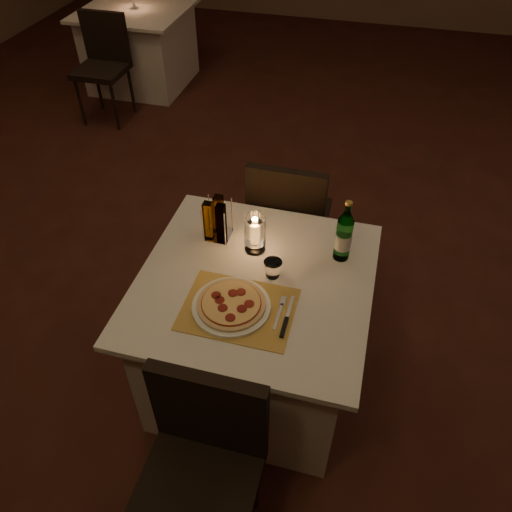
% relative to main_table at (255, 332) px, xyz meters
% --- Properties ---
extents(floor, '(8.00, 10.00, 0.02)m').
position_rel_main_table_xyz_m(floor, '(-0.22, 0.65, -0.38)').
color(floor, '#401C14').
rests_on(floor, ground).
extents(main_table, '(1.00, 1.00, 0.74)m').
position_rel_main_table_xyz_m(main_table, '(0.00, 0.00, 0.00)').
color(main_table, silver).
rests_on(main_table, ground).
extents(chair_near, '(0.42, 0.42, 0.90)m').
position_rel_main_table_xyz_m(chair_near, '(-0.00, -0.71, 0.18)').
color(chair_near, black).
rests_on(chair_near, ground).
extents(chair_far, '(0.42, 0.42, 0.90)m').
position_rel_main_table_xyz_m(chair_far, '(-0.00, 0.71, 0.18)').
color(chair_far, black).
rests_on(chair_far, ground).
extents(placemat, '(0.45, 0.34, 0.00)m').
position_rel_main_table_xyz_m(placemat, '(-0.02, -0.18, 0.37)').
color(placemat, gold).
rests_on(placemat, main_table).
extents(plate, '(0.32, 0.32, 0.01)m').
position_rel_main_table_xyz_m(plate, '(-0.05, -0.18, 0.38)').
color(plate, white).
rests_on(plate, placemat).
extents(pizza, '(0.28, 0.28, 0.02)m').
position_rel_main_table_xyz_m(pizza, '(-0.05, -0.18, 0.39)').
color(pizza, '#D8B77F').
rests_on(pizza, plate).
extents(fork, '(0.02, 0.18, 0.00)m').
position_rel_main_table_xyz_m(fork, '(0.14, -0.15, 0.37)').
color(fork, silver).
rests_on(fork, placemat).
extents(knife, '(0.02, 0.22, 0.01)m').
position_rel_main_table_xyz_m(knife, '(0.18, -0.21, 0.37)').
color(knife, black).
rests_on(knife, placemat).
extents(tumbler, '(0.08, 0.08, 0.08)m').
position_rel_main_table_xyz_m(tumbler, '(0.07, 0.04, 0.41)').
color(tumbler, white).
rests_on(tumbler, main_table).
extents(water_bottle, '(0.07, 0.07, 0.31)m').
position_rel_main_table_xyz_m(water_bottle, '(0.34, 0.24, 0.49)').
color(water_bottle, '#5BA95F').
rests_on(water_bottle, main_table).
extents(hurricane_candle, '(0.10, 0.10, 0.19)m').
position_rel_main_table_xyz_m(hurricane_candle, '(-0.05, 0.19, 0.47)').
color(hurricane_candle, white).
rests_on(hurricane_candle, main_table).
extents(cruet_caddy, '(0.12, 0.12, 0.21)m').
position_rel_main_table_xyz_m(cruet_caddy, '(-0.24, 0.22, 0.46)').
color(cruet_caddy, white).
rests_on(cruet_caddy, main_table).
extents(neighbor_table_left, '(1.00, 1.00, 0.74)m').
position_rel_main_table_xyz_m(neighbor_table_left, '(-2.05, 3.18, 0.00)').
color(neighbor_table_left, silver).
rests_on(neighbor_table_left, ground).
extents(neighbor_chair_la, '(0.42, 0.42, 0.90)m').
position_rel_main_table_xyz_m(neighbor_chair_la, '(-2.05, 2.47, 0.18)').
color(neighbor_chair_la, black).
rests_on(neighbor_chair_la, ground).
extents(neighbor_chair_lb, '(0.42, 0.42, 0.90)m').
position_rel_main_table_xyz_m(neighbor_chair_lb, '(-2.05, 3.90, 0.18)').
color(neighbor_chair_lb, black).
rests_on(neighbor_chair_lb, ground).
extents(neighbor_candle_left, '(0.03, 0.03, 0.11)m').
position_rel_main_table_xyz_m(neighbor_candle_left, '(-2.05, 3.18, 0.41)').
color(neighbor_candle_left, white).
rests_on(neighbor_candle_left, neighbor_table_left).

